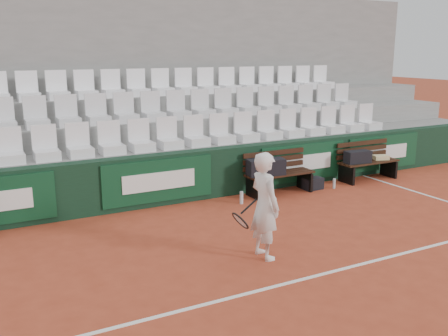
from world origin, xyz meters
The scene contains 19 objects.
ground centered at (0.00, 0.00, 0.00)m, with size 80.00×80.00×0.00m, color #AD4127.
court_baseline centered at (0.00, 0.00, 0.00)m, with size 18.00×0.06×0.01m, color white.
back_barrier centered at (0.07, 3.99, 0.50)m, with size 18.00×0.34×1.00m.
grandstand_tier_front centered at (0.00, 4.62, 0.50)m, with size 18.00×0.95×1.00m, color gray.
grandstand_tier_mid centered at (0.00, 5.58, 0.72)m, with size 18.00×0.95×1.45m, color gray.
grandstand_tier_back centered at (0.00, 6.53, 0.95)m, with size 18.00×0.95×1.90m, color gray.
grandstand_rear_wall centered at (0.00, 7.15, 2.20)m, with size 18.00×0.30×4.40m, color gray.
seat_row_front centered at (0.00, 4.45, 1.31)m, with size 11.90×0.44×0.63m, color white.
seat_row_mid centered at (0.00, 5.40, 1.77)m, with size 11.90×0.44×0.63m, color silver.
seat_row_back centered at (0.00, 6.35, 2.21)m, with size 11.90×0.44×0.63m, color white.
bench_left centered at (2.37, 3.52, 0.23)m, with size 1.50×0.56×0.45m, color black.
bench_right centered at (4.83, 3.51, 0.23)m, with size 1.50×0.56×0.45m, color black.
sports_bag_left centered at (2.01, 3.51, 0.61)m, with size 0.77×0.33×0.33m, color black.
sports_bag_right centered at (4.45, 3.48, 0.59)m, with size 0.59×0.28×0.28m, color black.
towel centered at (5.18, 3.51, 0.50)m, with size 0.35×0.25×0.10m, color beige.
sports_bag_ground centered at (3.19, 3.46, 0.13)m, with size 0.42×0.26×0.26m, color black.
water_bottle_near centered at (1.30, 3.27, 0.12)m, with size 0.07×0.07×0.25m, color silver.
water_bottle_far centered at (3.64, 3.30, 0.11)m, with size 0.06×0.06×0.22m, color silver.
tennis_player centered at (0.31, 0.88, 0.78)m, with size 0.70×0.59×1.57m.
Camera 1 is at (-3.38, -4.88, 2.96)m, focal length 40.00 mm.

